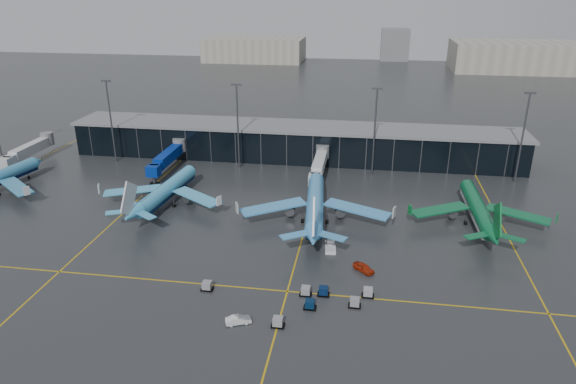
# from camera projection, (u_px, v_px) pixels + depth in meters

# --- Properties ---
(ground) EXTENTS (600.00, 600.00, 0.00)m
(ground) POSITION_uv_depth(u_px,v_px,m) (252.00, 248.00, 108.62)
(ground) COLOR #282B2D
(ground) RESTS_ON ground
(terminal_pier) EXTENTS (142.00, 17.00, 10.70)m
(terminal_pier) POSITION_uv_depth(u_px,v_px,m) (294.00, 141.00, 163.33)
(terminal_pier) COLOR black
(terminal_pier) RESTS_ON ground
(jet_bridges) EXTENTS (94.00, 27.50, 7.20)m
(jet_bridges) POSITION_uv_depth(u_px,v_px,m) (167.00, 157.00, 151.22)
(jet_bridges) COLOR #595B60
(jet_bridges) RESTS_ON ground
(flood_masts) EXTENTS (203.00, 0.50, 25.50)m
(flood_masts) POSITION_uv_depth(u_px,v_px,m) (305.00, 126.00, 148.47)
(flood_masts) COLOR #595B60
(flood_masts) RESTS_ON ground
(distant_hangars) EXTENTS (260.00, 71.00, 22.00)m
(distant_hangars) POSITION_uv_depth(u_px,v_px,m) (411.00, 53.00, 345.43)
(distant_hangars) COLOR #B2AD99
(distant_hangars) RESTS_ON ground
(taxi_lines) EXTENTS (220.00, 120.00, 0.02)m
(taxi_lines) POSITION_uv_depth(u_px,v_px,m) (305.00, 230.00, 116.90)
(taxi_lines) COLOR gold
(taxi_lines) RESTS_ON ground
(airliner_arkefly) EXTENTS (36.94, 41.16, 11.75)m
(airliner_arkefly) POSITION_uv_depth(u_px,v_px,m) (166.00, 182.00, 128.75)
(airliner_arkefly) COLOR #45B1E5
(airliner_arkefly) RESTS_ON ground
(airliner_klm_near) EXTENTS (40.47, 45.15, 12.95)m
(airliner_klm_near) POSITION_uv_depth(u_px,v_px,m) (315.00, 194.00, 119.67)
(airliner_klm_near) COLOR #439ADD
(airliner_klm_near) RESTS_ON ground
(airliner_aer_lingus) EXTENTS (33.62, 38.17, 11.61)m
(airliner_aer_lingus) POSITION_uv_depth(u_px,v_px,m) (479.00, 199.00, 118.52)
(airliner_aer_lingus) COLOR #0B6336
(airliner_aer_lingus) RESTS_ON ground
(baggage_carts) EXTENTS (31.28, 12.49, 1.70)m
(baggage_carts) POSITION_uv_depth(u_px,v_px,m) (306.00, 299.00, 89.99)
(baggage_carts) COLOR black
(baggage_carts) RESTS_ON ground
(mobile_airstair) EXTENTS (2.51, 3.40, 3.45)m
(mobile_airstair) POSITION_uv_depth(u_px,v_px,m) (331.00, 248.00, 107.19)
(mobile_airstair) COLOR white
(mobile_airstair) RESTS_ON ground
(service_van_red) EXTENTS (4.72, 4.56, 1.60)m
(service_van_red) POSITION_uv_depth(u_px,v_px,m) (364.00, 268.00, 99.70)
(service_van_red) COLOR #A7260C
(service_van_red) RESTS_ON ground
(service_van_white) EXTENTS (4.50, 3.00, 1.40)m
(service_van_white) POSITION_uv_depth(u_px,v_px,m) (238.00, 320.00, 84.38)
(service_van_white) COLOR silver
(service_van_white) RESTS_ON ground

